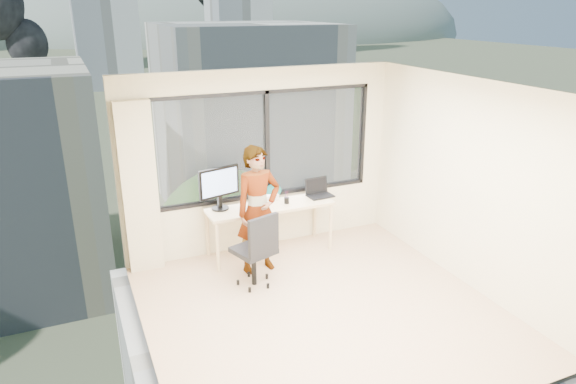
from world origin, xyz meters
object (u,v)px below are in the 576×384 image
monitor (219,188)px  laptop (320,189)px  chair (253,248)px  game_console (264,196)px  handbag (273,191)px  desk (270,228)px  person (258,210)px

monitor → laptop: (1.49, -0.10, -0.19)m
chair → monitor: monitor is taller
game_console → handbag: 0.15m
desk → chair: bearing=-124.1°
chair → game_console: 1.17m
monitor → desk: bearing=-22.8°
monitor → handbag: (0.83, 0.13, -0.20)m
game_console → desk: bearing=-99.0°
desk → handbag: bearing=57.6°
chair → laptop: 1.57m
person → laptop: person is taller
chair → game_console: (0.54, 1.00, 0.28)m
person → game_console: bearing=55.0°
game_console → person: bearing=-123.4°
handbag → desk: bearing=-103.1°
laptop → desk: bearing=176.2°
game_console → laptop: 0.83m
person → monitor: (-0.37, 0.51, 0.19)m
laptop → handbag: (-0.66, 0.23, -0.02)m
monitor → game_console: bearing=-4.4°
person → game_console: person is taller
desk → monitor: size_ratio=2.97×
chair → monitor: bearing=82.5°
desk → chair: 0.95m
chair → desk: bearing=37.8°
monitor → laptop: bearing=-18.8°
chair → handbag: 1.25m
monitor → game_console: size_ratio=1.81×
laptop → chair: bearing=-153.2°
chair → game_console: bearing=43.7°
person → monitor: person is taller
laptop → handbag: size_ratio=1.45×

